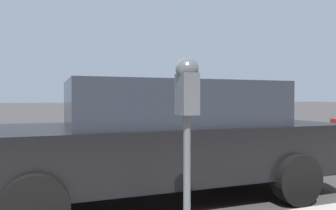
# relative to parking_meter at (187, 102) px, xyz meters

# --- Properties ---
(ground_plane) EXTENTS (220.00, 220.00, 0.00)m
(ground_plane) POSITION_rel_parking_meter_xyz_m (2.55, 0.10, -1.31)
(ground_plane) COLOR #3D3A3A
(parking_meter) EXTENTS (0.21, 0.19, 1.52)m
(parking_meter) POSITION_rel_parking_meter_xyz_m (0.00, 0.00, 0.00)
(parking_meter) COLOR #4C5156
(parking_meter) RESTS_ON sidewalk
(car_black) EXTENTS (1.99, 4.91, 1.56)m
(car_black) POSITION_rel_parking_meter_xyz_m (1.69, -0.39, -0.49)
(car_black) COLOR black
(car_black) RESTS_ON ground_plane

